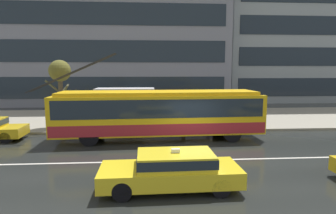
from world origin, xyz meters
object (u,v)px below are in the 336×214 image
object	(u,v)px
taxi_oncoming_near	(172,169)
pedestrian_at_shelter	(183,104)
pedestrian_approaching_curb	(208,102)
trolleybus	(159,113)
bus_shelter	(126,97)
street_tree_bare	(60,74)

from	to	relation	value
taxi_oncoming_near	pedestrian_at_shelter	world-z (taller)	pedestrian_at_shelter
pedestrian_at_shelter	pedestrian_approaching_curb	xyz separation A→B (m)	(1.95, 1.05, 0.01)
pedestrian_approaching_curb	pedestrian_at_shelter	bearing A→B (deg)	-151.62
trolleybus	taxi_oncoming_near	world-z (taller)	trolleybus
taxi_oncoming_near	pedestrian_approaching_curb	world-z (taller)	pedestrian_approaching_curb
pedestrian_approaching_curb	bus_shelter	bearing A→B (deg)	-179.03
trolleybus	taxi_oncoming_near	xyz separation A→B (m)	(0.17, -6.87, -0.85)
bus_shelter	trolleybus	bearing A→B (deg)	-56.03
trolleybus	street_tree_bare	size ratio (longest dim) A/B	2.90
taxi_oncoming_near	pedestrian_at_shelter	distance (m)	9.36
pedestrian_at_shelter	pedestrian_approaching_curb	distance (m)	2.22
pedestrian_at_shelter	pedestrian_approaching_curb	size ratio (longest dim) A/B	0.98
street_tree_bare	trolleybus	bearing A→B (deg)	-28.30
taxi_oncoming_near	pedestrian_approaching_curb	size ratio (longest dim) A/B	2.37
trolleybus	pedestrian_approaching_curb	distance (m)	4.93
bus_shelter	pedestrian_approaching_curb	world-z (taller)	bus_shelter
trolleybus	bus_shelter	world-z (taller)	trolleybus
trolleybus	street_tree_bare	distance (m)	7.84
pedestrian_at_shelter	street_tree_bare	world-z (taller)	street_tree_bare
trolleybus	street_tree_bare	world-z (taller)	trolleybus
pedestrian_approaching_curb	street_tree_bare	bearing A→B (deg)	178.85
bus_shelter	pedestrian_at_shelter	size ratio (longest dim) A/B	2.02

